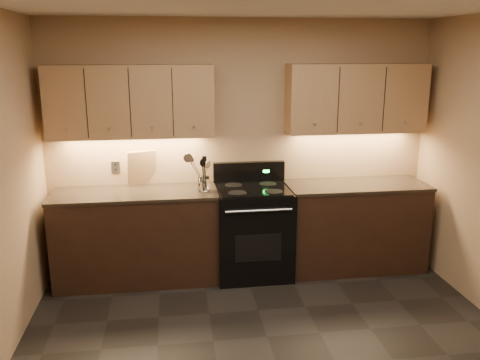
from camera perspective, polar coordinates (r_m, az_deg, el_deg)
name	(u,v)px	position (r m, az deg, el deg)	size (l,w,h in m)	color
wall_back	(241,147)	(5.35, 0.10, 3.78)	(4.00, 0.04, 2.60)	#A47D61
counter_left	(137,236)	(5.25, -11.49, -6.21)	(1.62, 0.62, 0.93)	black
counter_right	(354,226)	(5.57, 12.69, -5.03)	(1.46, 0.62, 0.93)	black
stove	(253,230)	(5.27, 1.45, -5.64)	(0.76, 0.68, 1.14)	black
upper_cab_left	(131,102)	(5.09, -12.15, 8.61)	(1.60, 0.30, 0.70)	#A78453
upper_cab_right	(356,99)	(5.43, 12.92, 8.91)	(1.44, 0.30, 0.70)	#A78453
outlet_plate	(116,167)	(5.36, -13.80, 1.41)	(0.09, 0.01, 0.12)	#B2B5BA
utensil_crock	(204,184)	(5.04, -4.08, -0.48)	(0.15, 0.15, 0.14)	white
cutting_board	(142,168)	(5.30, -10.98, 1.33)	(0.29, 0.02, 0.37)	tan
wooden_spoon	(201,175)	(5.00, -4.45, 0.53)	(0.06, 0.06, 0.29)	tan
black_spoon	(204,173)	(5.02, -4.12, 0.80)	(0.06, 0.06, 0.32)	black
black_turner	(205,173)	(4.98, -3.90, 0.82)	(0.08, 0.08, 0.35)	black
steel_spatula	(207,170)	(5.02, -3.74, 1.11)	(0.08, 0.08, 0.38)	silver
steel_skimmer	(207,170)	(4.98, -3.75, 1.15)	(0.09, 0.09, 0.40)	silver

